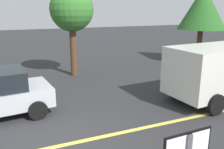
% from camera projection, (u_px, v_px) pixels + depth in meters
% --- Properties ---
extents(ground_plane, '(80.00, 80.00, 0.00)m').
position_uv_depth(ground_plane, '(57.00, 147.00, 6.51)').
color(ground_plane, '#2D2D30').
extents(lane_marking_centre, '(28.00, 0.16, 0.01)m').
position_uv_depth(lane_marking_centre, '(153.00, 126.00, 7.65)').
color(lane_marking_centre, '#E0D14C').
extents(tree_left_verge, '(3.16, 3.16, 5.06)m').
position_uv_depth(tree_left_verge, '(203.00, 8.00, 15.90)').
color(tree_left_verge, '#513823').
rests_on(tree_left_verge, ground_plane).
extents(tree_right_verge, '(2.30, 2.30, 4.70)m').
position_uv_depth(tree_right_verge, '(72.00, 11.00, 12.60)').
color(tree_right_verge, '#513823').
rests_on(tree_right_verge, ground_plane).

